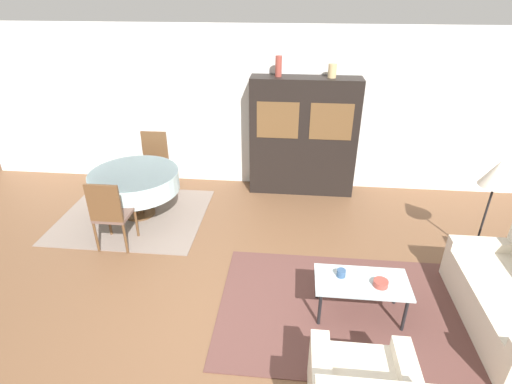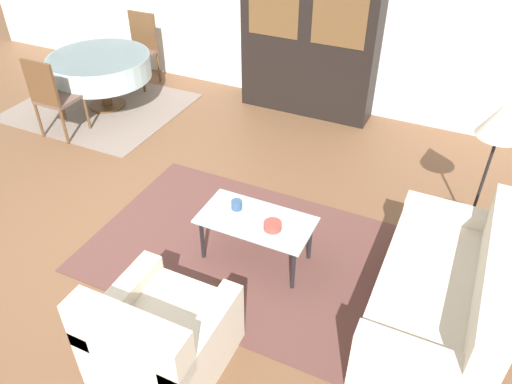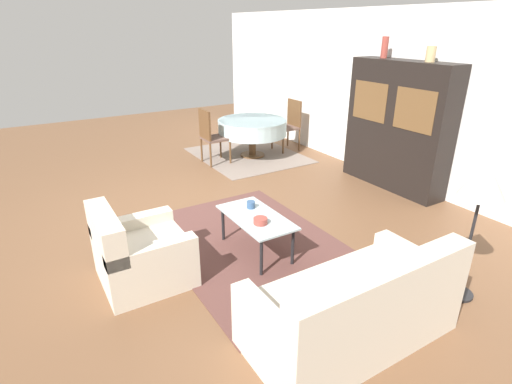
{
  "view_description": "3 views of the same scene",
  "coord_description": "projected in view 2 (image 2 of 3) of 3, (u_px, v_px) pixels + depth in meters",
  "views": [
    {
      "loc": [
        0.64,
        -2.95,
        3.25
      ],
      "look_at": [
        0.2,
        1.4,
        0.95
      ],
      "focal_mm": 28.0,
      "sensor_mm": 36.0,
      "label": 1
    },
    {
      "loc": [
        2.83,
        -2.55,
        3.21
      ],
      "look_at": [
        1.43,
        0.43,
        0.75
      ],
      "focal_mm": 35.0,
      "sensor_mm": 36.0,
      "label": 2
    },
    {
      "loc": [
        4.84,
        -1.64,
        2.43
      ],
      "look_at": [
        1.43,
        0.43,
        0.75
      ],
      "focal_mm": 28.0,
      "sensor_mm": 36.0,
      "label": 3
    }
  ],
  "objects": [
    {
      "name": "ground_plane",
      "position": [
        101.0,
        241.0,
        4.74
      ],
      "size": [
        14.0,
        14.0,
        0.0
      ],
      "primitive_type": "plane",
      "color": "brown"
    },
    {
      "name": "area_rug",
      "position": [
        245.0,
        250.0,
        4.63
      ],
      "size": [
        2.8,
        1.91,
        0.01
      ],
      "color": "brown",
      "rests_on": "ground_plane"
    },
    {
      "name": "dining_rug",
      "position": [
        100.0,
        107.0,
        6.95
      ],
      "size": [
        2.2,
        1.87,
        0.01
      ],
      "color": "gray",
      "rests_on": "ground_plane"
    },
    {
      "name": "couch",
      "position": [
        444.0,
        295.0,
        3.8
      ],
      "size": [
        0.86,
        1.73,
        0.85
      ],
      "rotation": [
        0.0,
        0.0,
        1.57
      ],
      "color": "beige",
      "rests_on": "ground_plane"
    },
    {
      "name": "armchair",
      "position": [
        159.0,
        338.0,
        3.48
      ],
      "size": [
        0.85,
        0.85,
        0.82
      ],
      "color": "beige",
      "rests_on": "ground_plane"
    },
    {
      "name": "coffee_table",
      "position": [
        256.0,
        224.0,
        4.31
      ],
      "size": [
        0.99,
        0.52,
        0.45
      ],
      "color": "black",
      "rests_on": "area_rug"
    },
    {
      "name": "display_cabinet",
      "position": [
        310.0,
        39.0,
        6.32
      ],
      "size": [
        1.75,
        0.43,
        1.96
      ],
      "color": "black",
      "rests_on": "ground_plane"
    },
    {
      "name": "dining_table",
      "position": [
        100.0,
        67.0,
        6.62
      ],
      "size": [
        1.34,
        1.34,
        0.72
      ],
      "color": "brown",
      "rests_on": "dining_rug"
    },
    {
      "name": "dining_chair_near",
      "position": [
        51.0,
        94.0,
        5.98
      ],
      "size": [
        0.44,
        0.44,
        1.01
      ],
      "color": "brown",
      "rests_on": "dining_rug"
    },
    {
      "name": "dining_chair_far",
      "position": [
        140.0,
        45.0,
        7.27
      ],
      "size": [
        0.44,
        0.44,
        1.01
      ],
      "rotation": [
        0.0,
        0.0,
        3.14
      ],
      "color": "brown",
      "rests_on": "dining_rug"
    },
    {
      "name": "floor_lamp",
      "position": [
        502.0,
        124.0,
        4.21
      ],
      "size": [
        0.39,
        0.39,
        1.37
      ],
      "color": "black",
      "rests_on": "ground_plane"
    },
    {
      "name": "cup",
      "position": [
        237.0,
        205.0,
        4.38
      ],
      "size": [
        0.1,
        0.1,
        0.08
      ],
      "color": "#33517A",
      "rests_on": "coffee_table"
    },
    {
      "name": "bowl",
      "position": [
        273.0,
        226.0,
        4.17
      ],
      "size": [
        0.15,
        0.15,
        0.07
      ],
      "color": "#9E4238",
      "rests_on": "coffee_table"
    }
  ]
}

